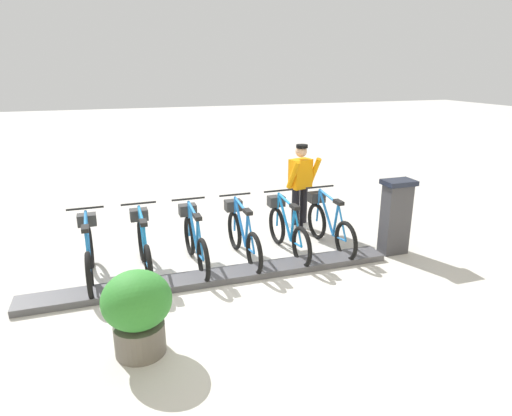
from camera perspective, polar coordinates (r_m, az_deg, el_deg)
name	(u,v)px	position (r m, az deg, el deg)	size (l,w,h in m)	color
ground_plane	(217,280)	(6.78, -5.00, -9.14)	(60.00, 60.00, 0.00)	beige
dock_rail_base	(217,277)	(6.76, -5.01, -8.76)	(0.44, 5.53, 0.10)	#47474C
payment_kiosk	(396,216)	(7.82, 17.46, -0.93)	(0.36, 0.52, 1.28)	#38383D
bike_docked_0	(329,224)	(7.87, 9.30, -2.04)	(1.72, 0.54, 1.02)	black
bike_docked_1	(287,229)	(7.55, 3.98, -2.70)	(1.72, 0.54, 1.02)	black
bike_docked_2	(242,234)	(7.30, -1.77, -3.40)	(1.72, 0.54, 1.02)	black
bike_docked_3	(195,240)	(7.13, -7.87, -4.09)	(1.72, 0.54, 1.02)	black
bike_docked_4	(144,246)	(7.04, -14.19, -4.77)	(1.72, 0.54, 1.02)	black
bike_docked_5	(89,253)	(7.04, -20.61, -5.39)	(1.72, 0.54, 1.02)	black
worker_near_rack	(300,183)	(8.60, 5.72, 3.15)	(0.52, 0.69, 1.66)	white
planter_bush	(137,309)	(5.11, -14.97, -12.41)	(0.76, 0.76, 0.97)	#59544C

